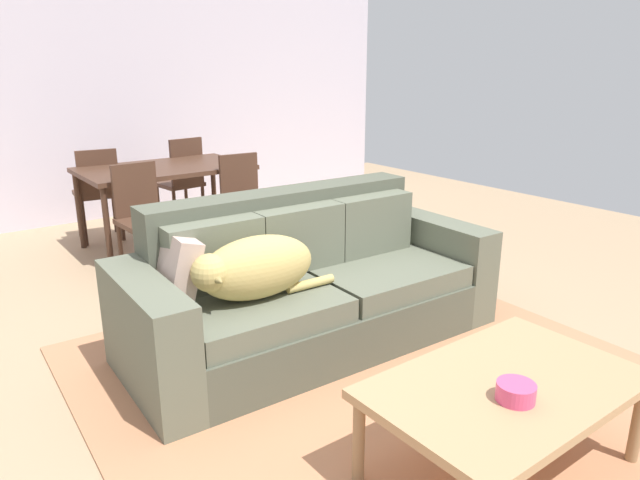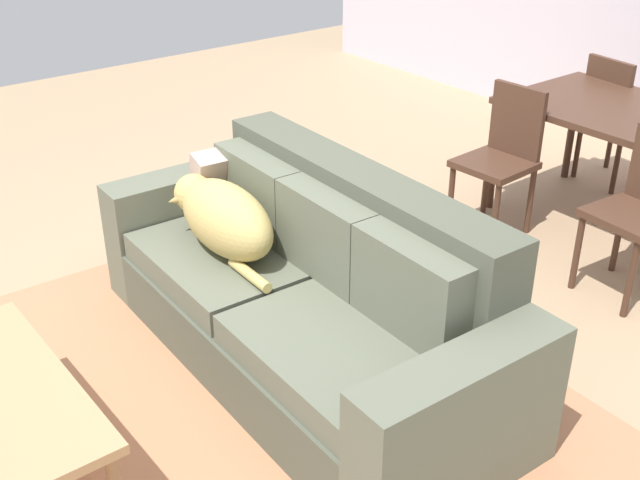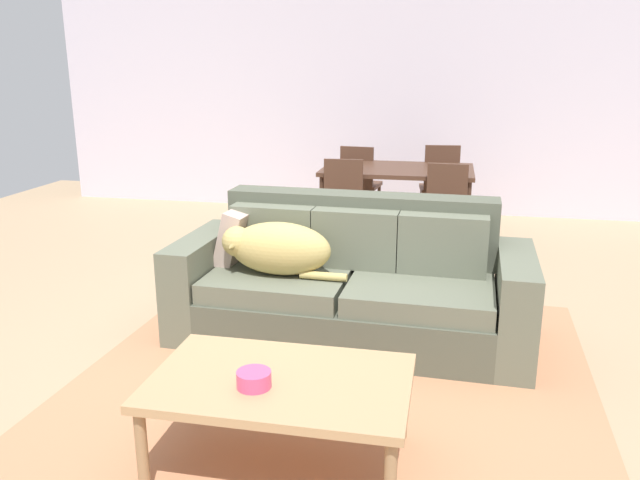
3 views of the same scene
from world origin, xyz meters
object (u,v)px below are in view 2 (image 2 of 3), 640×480
object	(u,v)px
dog_on_left_cushion	(223,217)
dining_table	(634,123)
couch	(310,297)
dining_chair_far_left	(614,114)
dining_chair_near_left	(503,153)
throw_pillow_by_left_arm	(227,182)

from	to	relation	value
dog_on_left_cushion	dining_table	xyz separation A→B (m)	(0.55, 2.51, 0.07)
couch	dog_on_left_cushion	distance (m)	0.56
dog_on_left_cushion	dining_chair_far_left	xyz separation A→B (m)	(0.09, 3.04, -0.11)
dining_chair_far_left	couch	bearing A→B (deg)	104.21
dining_chair_near_left	dining_chair_far_left	xyz separation A→B (m)	(-0.01, 1.15, 0.00)
dining_table	throw_pillow_by_left_arm	bearing A→B (deg)	-111.36
couch	dining_chair_near_left	distance (m)	1.78
dining_table	dining_chair_far_left	xyz separation A→B (m)	(-0.46, 0.54, -0.18)
dog_on_left_cushion	throw_pillow_by_left_arm	xyz separation A→B (m)	(-0.34, 0.23, -0.00)
couch	dining_chair_far_left	bearing A→B (deg)	99.43
couch	dining_table	size ratio (longest dim) A/B	1.57
dining_chair_far_left	dining_table	bearing A→B (deg)	137.39
throw_pillow_by_left_arm	dining_chair_near_left	xyz separation A→B (m)	(0.44, 1.66, -0.11)
couch	throw_pillow_by_left_arm	distance (m)	0.85
throw_pillow_by_left_arm	dining_chair_far_left	xyz separation A→B (m)	(0.43, 2.81, -0.11)
dog_on_left_cushion	dining_chair_near_left	distance (m)	1.90
dining_chair_near_left	dining_chair_far_left	world-z (taller)	dining_chair_near_left
dining_table	dining_chair_far_left	world-z (taller)	dining_chair_far_left
couch	dog_on_left_cushion	size ratio (longest dim) A/B	2.79
couch	dining_chair_near_left	world-z (taller)	couch
dining_chair_far_left	throw_pillow_by_left_arm	bearing A→B (deg)	88.10
couch	throw_pillow_by_left_arm	xyz separation A→B (m)	(-0.81, 0.08, 0.27)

